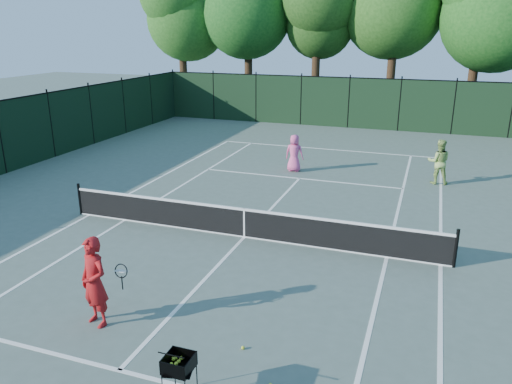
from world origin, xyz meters
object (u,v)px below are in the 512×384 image
(player_pink, at_px, (294,153))
(player_green, at_px, (439,162))
(ball_hopper, at_px, (179,363))
(loose_ball_midcourt, at_px, (243,348))
(coach, at_px, (94,282))

(player_pink, height_order, player_green, player_green)
(player_pink, bearing_deg, ball_hopper, 97.86)
(player_pink, bearing_deg, player_green, -178.24)
(player_pink, xyz_separation_m, loose_ball_midcourt, (2.40, -12.47, -0.76))
(coach, height_order, player_green, coach)
(player_green, height_order, ball_hopper, player_green)
(player_pink, relative_size, player_green, 0.90)
(player_green, height_order, loose_ball_midcourt, player_green)
(ball_hopper, bearing_deg, loose_ball_midcourt, 60.01)
(ball_hopper, xyz_separation_m, loose_ball_midcourt, (0.48, 1.65, -0.70))
(player_green, distance_m, ball_hopper, 14.80)
(player_pink, relative_size, ball_hopper, 1.83)
(coach, bearing_deg, ball_hopper, -10.06)
(coach, relative_size, loose_ball_midcourt, 28.44)
(player_green, xyz_separation_m, loose_ball_midcourt, (-3.42, -12.64, -0.85))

